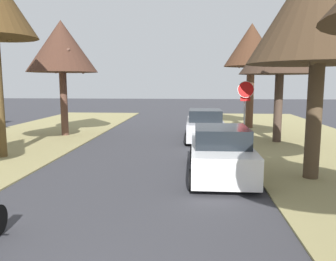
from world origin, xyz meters
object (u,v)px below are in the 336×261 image
object	(u,v)px
street_tree_right_mid_b	(281,47)
parked_sedan_white	(220,153)
street_tree_left_far	(62,47)
street_tree_right_mid_a	(321,4)
stop_sign_far	(245,98)
parked_sedan_silver	(205,126)
street_tree_right_far	(252,46)

from	to	relation	value
street_tree_right_mid_b	parked_sedan_white	size ratio (longest dim) A/B	1.33
street_tree_left_far	street_tree_right_mid_a	bearing A→B (deg)	-35.72
stop_sign_far	street_tree_left_far	bearing A→B (deg)	172.89
parked_sedan_silver	street_tree_right_mid_b	bearing A→B (deg)	-9.25
parked_sedan_silver	street_tree_right_far	bearing A→B (deg)	57.11
stop_sign_far	parked_sedan_white	distance (m)	6.61
stop_sign_far	parked_sedan_white	size ratio (longest dim) A/B	0.67
street_tree_right_mid_a	street_tree_right_far	distance (m)	11.60
street_tree_left_far	parked_sedan_silver	xyz separation A→B (m)	(7.68, -0.71, -4.09)
street_tree_right_mid_a	stop_sign_far	bearing A→B (deg)	99.21
street_tree_right_mid_a	parked_sedan_silver	distance (m)	8.77
street_tree_right_mid_a	street_tree_left_far	world-z (taller)	street_tree_right_mid_a
parked_sedan_silver	street_tree_left_far	bearing A→B (deg)	174.74
street_tree_right_mid_b	parked_sedan_silver	distance (m)	5.25
street_tree_right_far	parked_sedan_white	xyz separation A→B (m)	(-2.73, -11.36, -4.45)
street_tree_left_far	parked_sedan_white	distance (m)	11.62
parked_sedan_silver	parked_sedan_white	bearing A→B (deg)	-87.70
street_tree_right_far	street_tree_left_far	world-z (taller)	street_tree_right_far
stop_sign_far	street_tree_right_mid_b	size ratio (longest dim) A/B	0.50
street_tree_right_mid_a	street_tree_right_far	world-z (taller)	street_tree_right_mid_a
street_tree_right_mid_b	parked_sedan_silver	xyz separation A→B (m)	(-3.51, 0.57, -3.86)
street_tree_right_mid_a	parked_sedan_white	bearing A→B (deg)	174.88
street_tree_right_mid_b	street_tree_right_far	bearing A→B (deg)	95.65
stop_sign_far	street_tree_right_far	distance (m)	6.03
stop_sign_far	street_tree_left_far	xyz separation A→B (m)	(-9.62, 1.20, 2.63)
street_tree_right_far	parked_sedan_silver	distance (m)	7.09
stop_sign_far	street_tree_right_mid_a	xyz separation A→B (m)	(1.05, -6.47, 2.95)
street_tree_right_far	parked_sedan_white	world-z (taller)	street_tree_right_far
street_tree_left_far	street_tree_right_far	bearing A→B (deg)	20.20
street_tree_right_far	parked_sedan_silver	bearing A→B (deg)	-122.89
parked_sedan_white	parked_sedan_silver	world-z (taller)	same
street_tree_right_mid_a	parked_sedan_white	world-z (taller)	street_tree_right_mid_a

